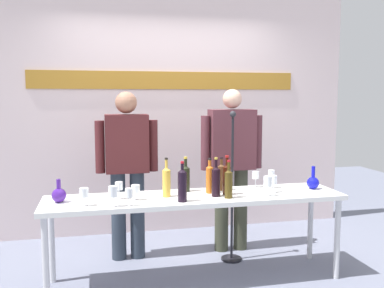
% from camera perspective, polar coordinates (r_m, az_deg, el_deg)
% --- Properties ---
extents(ground_plane, '(10.00, 10.00, 0.00)m').
position_cam_1_polar(ground_plane, '(3.88, 0.52, -17.67)').
color(ground_plane, slate).
extents(back_wall, '(4.36, 0.11, 3.00)m').
position_cam_1_polar(back_wall, '(4.99, -3.42, 5.48)').
color(back_wall, silver).
rests_on(back_wall, ground).
extents(display_table, '(2.52, 0.57, 0.74)m').
position_cam_1_polar(display_table, '(3.65, 0.53, -7.83)').
color(display_table, white).
rests_on(display_table, ground).
extents(decanter_blue_left, '(0.11, 0.11, 0.19)m').
position_cam_1_polar(decanter_blue_left, '(3.56, -17.33, -6.47)').
color(decanter_blue_left, '#451D89').
rests_on(decanter_blue_left, display_table).
extents(decanter_blue_right, '(0.11, 0.11, 0.21)m').
position_cam_1_polar(decanter_blue_right, '(4.04, 15.84, -4.91)').
color(decanter_blue_right, '#1215BE').
rests_on(decanter_blue_right, display_table).
extents(presenter_left, '(0.60, 0.22, 1.63)m').
position_cam_1_polar(presenter_left, '(4.15, -8.65, -2.74)').
color(presenter_left, '#2B3441').
rests_on(presenter_left, ground).
extents(presenter_right, '(0.64, 0.22, 1.65)m').
position_cam_1_polar(presenter_right, '(4.35, 5.31, -1.95)').
color(presenter_right, '#393B2B').
rests_on(presenter_right, ground).
extents(wine_bottle_0, '(0.07, 0.07, 0.33)m').
position_cam_1_polar(wine_bottle_0, '(3.59, 3.21, -4.86)').
color(wine_bottle_0, black).
rests_on(wine_bottle_0, display_table).
extents(wine_bottle_1, '(0.07, 0.07, 0.33)m').
position_cam_1_polar(wine_bottle_1, '(3.58, -3.43, -4.93)').
color(wine_bottle_1, gold).
rests_on(wine_bottle_1, display_table).
extents(wine_bottle_2, '(0.07, 0.07, 0.34)m').
position_cam_1_polar(wine_bottle_2, '(3.66, 4.67, -4.57)').
color(wine_bottle_2, '#341007').
rests_on(wine_bottle_2, display_table).
extents(wine_bottle_3, '(0.07, 0.07, 0.32)m').
position_cam_1_polar(wine_bottle_3, '(3.54, 4.91, -5.15)').
color(wine_bottle_3, '#443511').
rests_on(wine_bottle_3, display_table).
extents(wine_bottle_4, '(0.07, 0.07, 0.31)m').
position_cam_1_polar(wine_bottle_4, '(3.71, 2.37, -4.52)').
color(wine_bottle_4, '#CB621B').
rests_on(wine_bottle_4, display_table).
extents(wine_bottle_5, '(0.07, 0.07, 0.30)m').
position_cam_1_polar(wine_bottle_5, '(3.83, 3.94, -4.26)').
color(wine_bottle_5, '#54341B').
rests_on(wine_bottle_5, display_table).
extents(wine_bottle_6, '(0.07, 0.07, 0.31)m').
position_cam_1_polar(wine_bottle_6, '(3.77, -0.86, -4.44)').
color(wine_bottle_6, black).
rests_on(wine_bottle_6, display_table).
extents(wine_bottle_7, '(0.07, 0.07, 0.33)m').
position_cam_1_polar(wine_bottle_7, '(3.41, -1.30, -5.40)').
color(wine_bottle_7, black).
rests_on(wine_bottle_7, display_table).
extents(wine_glass_left_0, '(0.07, 0.07, 0.13)m').
position_cam_1_polar(wine_glass_left_0, '(3.50, -7.55, -6.01)').
color(wine_glass_left_0, white).
rests_on(wine_glass_left_0, display_table).
extents(wine_glass_left_1, '(0.07, 0.07, 0.14)m').
position_cam_1_polar(wine_glass_left_1, '(3.39, -14.21, -6.36)').
color(wine_glass_left_1, white).
rests_on(wine_glass_left_1, display_table).
extents(wine_glass_left_2, '(0.06, 0.06, 0.14)m').
position_cam_1_polar(wine_glass_left_2, '(3.54, -9.73, -5.60)').
color(wine_glass_left_2, white).
rests_on(wine_glass_left_2, display_table).
extents(wine_glass_left_3, '(0.06, 0.06, 0.14)m').
position_cam_1_polar(wine_glass_left_3, '(3.32, -8.39, -6.52)').
color(wine_glass_left_3, white).
rests_on(wine_glass_left_3, display_table).
extents(wine_glass_left_4, '(0.07, 0.07, 0.16)m').
position_cam_1_polar(wine_glass_left_4, '(3.32, -10.49, -6.29)').
color(wine_glass_left_4, white).
rests_on(wine_glass_left_4, display_table).
extents(wine_glass_right_0, '(0.06, 0.06, 0.17)m').
position_cam_1_polar(wine_glass_right_0, '(3.98, 10.53, -4.10)').
color(wine_glass_right_0, white).
rests_on(wine_glass_right_0, display_table).
extents(wine_glass_right_1, '(0.06, 0.06, 0.15)m').
position_cam_1_polar(wine_glass_right_1, '(3.98, 8.48, -4.19)').
color(wine_glass_right_1, white).
rests_on(wine_glass_right_1, display_table).
extents(wine_glass_right_2, '(0.07, 0.07, 0.17)m').
position_cam_1_polar(wine_glass_right_2, '(3.66, 10.07, -4.99)').
color(wine_glass_right_2, white).
rests_on(wine_glass_right_2, display_table).
extents(wine_glass_right_3, '(0.06, 0.06, 0.15)m').
position_cam_1_polar(wine_glass_right_3, '(3.80, 10.81, -4.80)').
color(wine_glass_right_3, white).
rests_on(wine_glass_right_3, display_table).
extents(microphone_stand, '(0.20, 0.20, 1.44)m').
position_cam_1_polar(microphone_stand, '(4.17, 5.34, -9.01)').
color(microphone_stand, black).
rests_on(microphone_stand, ground).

